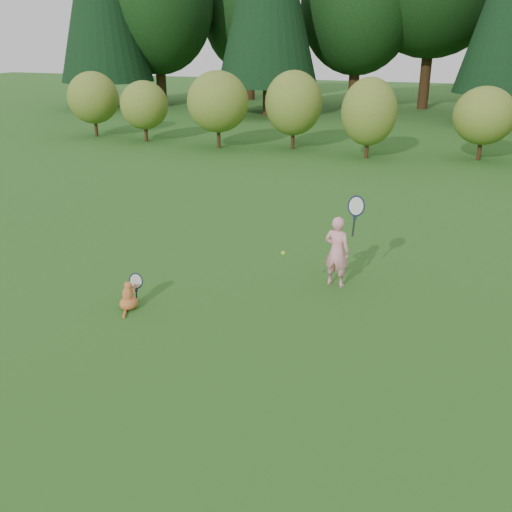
% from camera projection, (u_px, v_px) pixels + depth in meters
% --- Properties ---
extents(ground, '(100.00, 100.00, 0.00)m').
position_uv_depth(ground, '(225.00, 316.00, 8.56)').
color(ground, '#1D4C15').
rests_on(ground, ground).
extents(shrub_row, '(28.00, 3.00, 2.80)m').
position_uv_depth(shrub_row, '(378.00, 116.00, 19.39)').
color(shrub_row, '#5D7223').
rests_on(shrub_row, ground).
extents(child, '(0.69, 0.43, 1.80)m').
position_uv_depth(child, '(337.00, 250.00, 9.39)').
color(child, pink).
rests_on(child, ground).
extents(cat, '(0.31, 0.58, 0.62)m').
position_uv_depth(cat, '(128.00, 294.00, 8.71)').
color(cat, '#B35B22').
rests_on(cat, ground).
extents(tennis_ball, '(0.07, 0.07, 0.07)m').
position_uv_depth(tennis_ball, '(283.00, 253.00, 8.48)').
color(tennis_ball, '#A1CD18').
rests_on(tennis_ball, ground).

